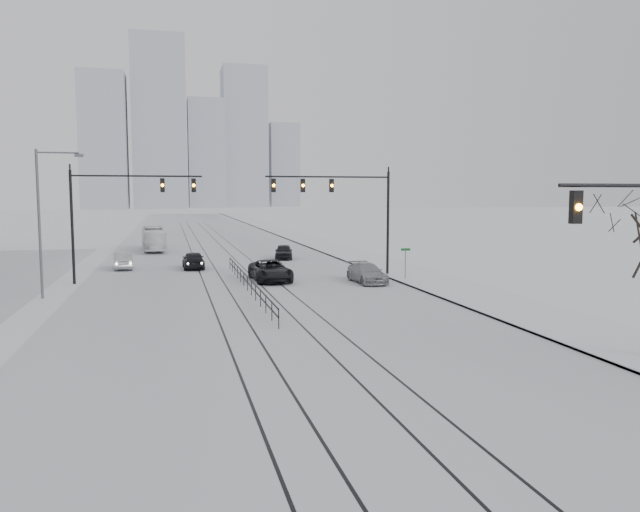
# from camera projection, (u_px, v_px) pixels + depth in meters

# --- Properties ---
(road) EXTENTS (22.00, 260.00, 0.02)m
(road) POSITION_uv_depth(u_px,v_px,m) (215.00, 250.00, 69.88)
(road) COLOR silver
(road) RESTS_ON ground
(sidewalk_east) EXTENTS (5.00, 260.00, 0.16)m
(sidewalk_east) POSITION_uv_depth(u_px,v_px,m) (331.00, 247.00, 73.03)
(sidewalk_east) COLOR silver
(sidewalk_east) RESTS_ON ground
(curb) EXTENTS (0.10, 260.00, 0.12)m
(curb) POSITION_uv_depth(u_px,v_px,m) (311.00, 248.00, 72.46)
(curb) COLOR gray
(curb) RESTS_ON ground
(tram_rails) EXTENTS (5.30, 180.00, 0.01)m
(tram_rails) POSITION_uv_depth(u_px,v_px,m) (232.00, 272.00, 50.53)
(tram_rails) COLOR black
(tram_rails) RESTS_ON ground
(skyline) EXTENTS (96.00, 48.00, 72.00)m
(skyline) POSITION_uv_depth(u_px,v_px,m) (190.00, 138.00, 274.58)
(skyline) COLOR #A7ADB8
(skyline) RESTS_ON ground
(traffic_mast_ne) EXTENTS (9.60, 0.37, 8.00)m
(traffic_mast_ne) POSITION_uv_depth(u_px,v_px,m) (346.00, 201.00, 47.03)
(traffic_mast_ne) COLOR black
(traffic_mast_ne) RESTS_ON ground
(traffic_mast_nw) EXTENTS (9.10, 0.37, 8.00)m
(traffic_mast_nw) POSITION_uv_depth(u_px,v_px,m) (116.00, 205.00, 44.11)
(traffic_mast_nw) COLOR black
(traffic_mast_nw) RESTS_ON ground
(street_light_west) EXTENTS (2.73, 0.25, 9.00)m
(street_light_west) POSITION_uv_depth(u_px,v_px,m) (44.00, 213.00, 37.49)
(street_light_west) COLOR #595B60
(street_light_west) RESTS_ON ground
(median_fence) EXTENTS (0.06, 24.00, 1.00)m
(median_fence) POSITION_uv_depth(u_px,v_px,m) (247.00, 283.00, 40.81)
(median_fence) COLOR black
(median_fence) RESTS_ON ground
(street_sign) EXTENTS (0.70, 0.06, 2.40)m
(street_sign) POSITION_uv_depth(u_px,v_px,m) (405.00, 259.00, 45.40)
(street_sign) COLOR #595B60
(street_sign) RESTS_ON ground
(sedan_sb_inner) EXTENTS (1.82, 4.39, 1.49)m
(sedan_sb_inner) POSITION_uv_depth(u_px,v_px,m) (193.00, 260.00, 52.69)
(sedan_sb_inner) COLOR black
(sedan_sb_inner) RESTS_ON ground
(sedan_sb_outer) EXTENTS (1.82, 4.33, 1.39)m
(sedan_sb_outer) POSITION_uv_depth(u_px,v_px,m) (123.00, 261.00, 52.46)
(sedan_sb_outer) COLOR #B2B5BA
(sedan_sb_outer) RESTS_ON ground
(sedan_nb_front) EXTENTS (2.78, 5.61, 1.53)m
(sedan_nb_front) POSITION_uv_depth(u_px,v_px,m) (271.00, 271.00, 45.23)
(sedan_nb_front) COLOR black
(sedan_nb_front) RESTS_ON ground
(sedan_nb_right) EXTENTS (2.14, 4.81, 1.37)m
(sedan_nb_right) POSITION_uv_depth(u_px,v_px,m) (367.00, 273.00, 44.45)
(sedan_nb_right) COLOR #96999D
(sedan_nb_right) RESTS_ON ground
(sedan_nb_far) EXTENTS (2.42, 4.39, 1.41)m
(sedan_nb_far) POSITION_uv_depth(u_px,v_px,m) (284.00, 252.00, 60.64)
(sedan_nb_far) COLOR black
(sedan_nb_far) RESTS_ON ground
(box_truck) EXTENTS (2.85, 9.72, 2.67)m
(box_truck) POSITION_uv_depth(u_px,v_px,m) (153.00, 239.00, 69.14)
(box_truck) COLOR white
(box_truck) RESTS_ON ground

